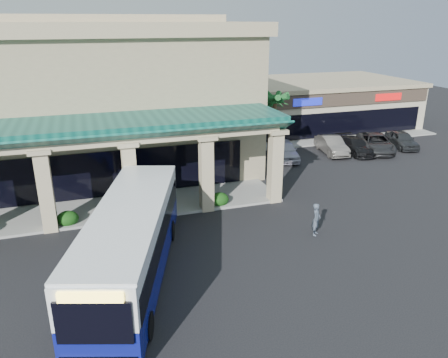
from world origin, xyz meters
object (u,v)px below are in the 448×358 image
object	(u,v)px
car_gray	(376,143)
car_extra	(402,139)
transit_bus	(132,243)
pedestrian	(316,219)
car_red	(355,146)
car_silver	(284,150)
car_white	(332,145)

from	to	relation	value
car_gray	car_extra	distance (m)	3.04
transit_bus	pedestrian	size ratio (longest dim) A/B	6.81
car_red	car_gray	xyz separation A→B (m)	(2.10, 0.03, 0.09)
transit_bus	car_extra	world-z (taller)	transit_bus
pedestrian	car_silver	distance (m)	13.78
car_extra	car_silver	bearing A→B (deg)	-166.89
car_silver	car_extra	xyz separation A→B (m)	(11.75, -0.09, -0.04)
transit_bus	car_gray	distance (m)	26.89
car_white	car_red	size ratio (longest dim) A/B	0.99
transit_bus	car_silver	xyz separation A→B (m)	(14.29, 14.25, -0.94)
transit_bus	pedestrian	bearing A→B (deg)	24.72
transit_bus	car_gray	xyz separation A→B (m)	(23.02, 13.86, -0.96)
transit_bus	car_extra	xyz separation A→B (m)	(26.05, 14.16, -0.98)
transit_bus	car_white	world-z (taller)	transit_bus
car_gray	transit_bus	bearing A→B (deg)	-126.28
car_gray	car_red	bearing A→B (deg)	-156.44
transit_bus	car_white	xyz separation A→B (m)	(18.91, 14.43, -0.97)
pedestrian	car_red	size ratio (longest dim) A/B	0.39
pedestrian	car_red	bearing A→B (deg)	-2.28
car_white	car_extra	size ratio (longest dim) A/B	1.05
car_silver	car_extra	size ratio (longest dim) A/B	1.05
pedestrian	car_gray	bearing A→B (deg)	-7.20
pedestrian	car_extra	distance (m)	20.70
car_silver	car_gray	xyz separation A→B (m)	(8.73, -0.39, -0.02)
car_red	car_gray	distance (m)	2.10
transit_bus	car_gray	bearing A→B (deg)	48.97
car_red	car_gray	size ratio (longest dim) A/B	0.84
car_extra	pedestrian	bearing A→B (deg)	-127.63
pedestrian	car_gray	size ratio (longest dim) A/B	0.33
transit_bus	car_red	xyz separation A→B (m)	(20.92, 13.82, -1.05)
car_silver	car_white	xyz separation A→B (m)	(4.61, 0.18, -0.03)
car_white	car_silver	bearing A→B (deg)	-168.88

